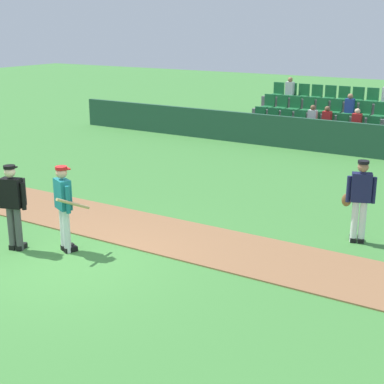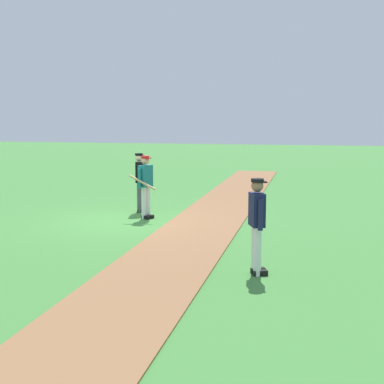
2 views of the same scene
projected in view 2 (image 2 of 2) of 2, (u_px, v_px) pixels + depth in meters
name	position (u px, v px, depth m)	size (l,w,h in m)	color
ground_plane	(127.00, 220.00, 15.12)	(80.00, 80.00, 0.00)	#42843A
infield_dirt_path	(205.00, 223.00, 14.66)	(28.00, 1.98, 0.03)	#936642
batter_teal_jersey	(146.00, 184.00, 15.30)	(0.62, 0.80, 1.76)	white
umpire_home_plate	(140.00, 179.00, 16.28)	(0.57, 0.40, 1.76)	#4C4C4C
runner_navy_jersey	(257.00, 222.00, 9.89)	(0.66, 0.40, 1.76)	white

